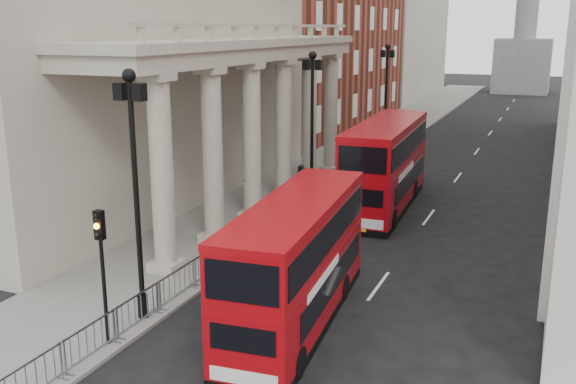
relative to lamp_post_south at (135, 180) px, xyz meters
The scene contains 16 objects.
ground 6.36m from the lamp_post_south, 81.47° to the right, with size 260.00×260.00×0.00m, color black.
sidewalk_west 26.56m from the lamp_post_south, 95.27° to the left, with size 6.00×140.00×0.12m, color slate.
kerb 26.45m from the lamp_post_south, 88.79° to the left, with size 0.20×140.00×0.14m, color slate.
portico_building 17.18m from the lamp_post_south, 125.27° to the left, with size 9.00×28.00×12.00m, color gray.
brick_building 45.51m from the lamp_post_south, 102.68° to the left, with size 9.00×32.00×22.00m, color maroon.
west_building_far 76.81m from the lamp_post_south, 97.42° to the left, with size 9.00×30.00×20.00m, color gray.
lamp_post_south is the anchor object (origin of this frame).
lamp_post_mid 16.00m from the lamp_post_south, 90.00° to the left, with size 1.05×0.44×8.32m.
lamp_post_north 32.00m from the lamp_post_south, 90.00° to the left, with size 1.05×0.44×8.32m.
traffic_light 2.71m from the lamp_post_south, 87.16° to the right, with size 0.28×0.33×4.30m.
crowd_barriers 4.60m from the lamp_post_south, 81.98° to the right, with size 0.50×18.75×1.10m.
bus_near 5.88m from the lamp_post_south, 21.63° to the left, with size 3.22×9.96×4.23m.
bus_far 17.57m from the lamp_post_south, 76.87° to the left, with size 3.18×11.11×4.75m.
pedestrian_a 9.09m from the lamp_post_south, 116.96° to the left, with size 0.67×0.44×1.85m, color #212227.
pedestrian_b 16.34m from the lamp_post_south, 102.94° to the left, with size 0.89×0.69×1.83m, color black.
pedestrian_c 18.76m from the lamp_post_south, 94.78° to the left, with size 0.77×0.50×1.57m, color black.
Camera 1 is at (11.74, -12.56, 9.66)m, focal length 40.00 mm.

